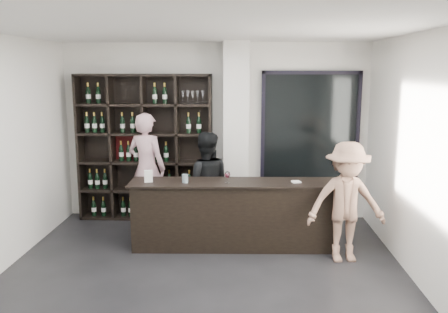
{
  "coord_description": "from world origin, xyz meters",
  "views": [
    {
      "loc": [
        0.48,
        -5.05,
        2.48
      ],
      "look_at": [
        0.21,
        1.1,
        1.34
      ],
      "focal_mm": 38.0,
      "sensor_mm": 36.0,
      "label": 1
    }
  ],
  "objects_px": {
    "customer": "(346,202)",
    "tasting_counter": "(234,215)",
    "taster_pink": "(147,168)",
    "taster_black": "(205,184)",
    "wine_shelf": "(145,148)"
  },
  "relations": [
    {
      "from": "wine_shelf",
      "to": "tasting_counter",
      "type": "xyz_separation_m",
      "value": [
        1.5,
        -1.26,
        -0.72
      ]
    },
    {
      "from": "wine_shelf",
      "to": "customer",
      "type": "relative_size",
      "value": 1.53
    },
    {
      "from": "tasting_counter",
      "to": "taster_pink",
      "type": "xyz_separation_m",
      "value": [
        -1.45,
        1.1,
        0.42
      ]
    },
    {
      "from": "wine_shelf",
      "to": "taster_pink",
      "type": "xyz_separation_m",
      "value": [
        0.05,
        -0.17,
        -0.3
      ]
    },
    {
      "from": "customer",
      "to": "taster_black",
      "type": "bearing_deg",
      "value": 148.31
    },
    {
      "from": "customer",
      "to": "taster_pink",
      "type": "bearing_deg",
      "value": 147.51
    },
    {
      "from": "wine_shelf",
      "to": "taster_black",
      "type": "relative_size",
      "value": 1.53
    },
    {
      "from": "taster_black",
      "to": "customer",
      "type": "xyz_separation_m",
      "value": [
        1.9,
        -0.95,
        0.0
      ]
    },
    {
      "from": "taster_black",
      "to": "taster_pink",
      "type": "bearing_deg",
      "value": -32.77
    },
    {
      "from": "wine_shelf",
      "to": "taster_pink",
      "type": "height_order",
      "value": "wine_shelf"
    },
    {
      "from": "wine_shelf",
      "to": "taster_black",
      "type": "distance_m",
      "value": 1.34
    },
    {
      "from": "taster_black",
      "to": "customer",
      "type": "bearing_deg",
      "value": 149.52
    },
    {
      "from": "customer",
      "to": "tasting_counter",
      "type": "bearing_deg",
      "value": 159.36
    },
    {
      "from": "wine_shelf",
      "to": "tasting_counter",
      "type": "distance_m",
      "value": 2.09
    },
    {
      "from": "taster_black",
      "to": "customer",
      "type": "relative_size",
      "value": 0.99
    }
  ]
}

